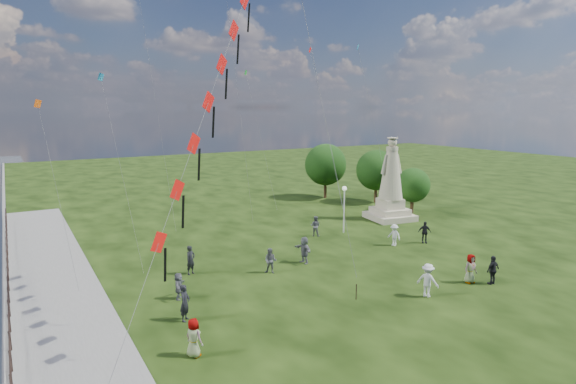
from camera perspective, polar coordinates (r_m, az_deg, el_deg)
waterfront at (r=28.17m, az=-27.82°, el=-13.51°), size 200.00×200.00×1.51m
statue at (r=46.85m, az=12.08°, el=0.37°), size 4.39×4.39×7.85m
lamppost at (r=41.14m, az=6.68°, el=-0.86°), size 0.37×0.37×4.05m
tree_row at (r=54.92m, az=8.23°, el=2.63°), size 8.04×15.36×6.43m
person_0 at (r=25.31m, az=-12.12°, el=-12.70°), size 0.80×0.82×1.90m
person_1 at (r=31.43m, az=-2.09°, el=-8.16°), size 0.93×0.93×1.67m
person_2 at (r=28.80m, az=16.23°, el=-10.01°), size 1.09×1.40×1.93m
person_3 at (r=32.04m, az=23.11°, el=-8.50°), size 1.06×0.56×1.79m
person_4 at (r=31.78m, az=20.81°, el=-8.48°), size 0.93×0.62×1.81m
person_5 at (r=28.09m, az=-12.83°, el=-10.81°), size 1.21×1.54×1.53m
person_6 at (r=31.84m, az=-11.47°, el=-7.90°), size 0.81×0.70×1.89m
person_7 at (r=40.29m, az=3.26°, el=-4.04°), size 0.93×0.97×1.71m
person_8 at (r=38.36m, az=12.48°, el=-5.00°), size 0.80×1.20×1.70m
person_9 at (r=39.72m, az=15.88°, el=-4.60°), size 1.14×1.00×1.74m
person_10 at (r=21.96m, az=-11.11°, el=-16.59°), size 0.86×0.99×1.72m
person_11 at (r=33.40m, az=1.93°, el=-6.87°), size 0.86×1.78×1.86m
red_kite_train at (r=23.24m, az=-9.51°, el=9.64°), size 10.22×9.35×16.94m
small_kites at (r=44.25m, az=-7.21°, el=14.44°), size 29.97×19.18×29.72m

